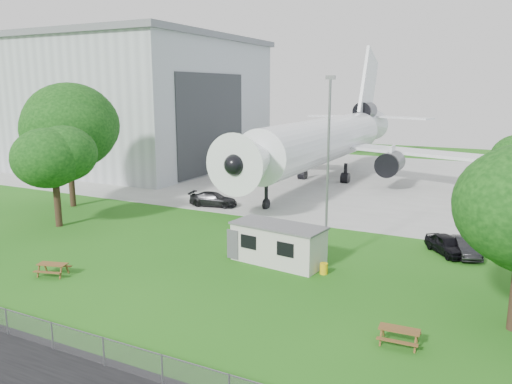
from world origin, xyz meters
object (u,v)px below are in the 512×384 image
at_px(site_cabin, 278,244).
at_px(picnic_west, 53,275).
at_px(picnic_east, 398,344).
at_px(hangar, 106,101).
at_px(airliner, 327,138).

height_order(site_cabin, picnic_west, site_cabin).
distance_m(picnic_west, picnic_east, 20.84).
bearing_deg(picnic_east, site_cabin, 138.36).
bearing_deg(hangar, airliner, -0.22).
height_order(hangar, picnic_west, hangar).
height_order(hangar, picnic_east, hangar).
distance_m(airliner, site_cabin, 31.70).
height_order(airliner, picnic_west, airliner).
xyz_separation_m(picnic_west, picnic_east, (20.81, 1.02, 0.00)).
xyz_separation_m(hangar, site_cabin, (43.24, -30.75, -8.09)).
xyz_separation_m(airliner, site_cabin, (7.27, -30.60, -3.96)).
bearing_deg(site_cabin, airliner, 103.36).
xyz_separation_m(site_cabin, picnic_east, (9.32, -7.37, -1.31)).
bearing_deg(hangar, site_cabin, -35.42).
relative_size(site_cabin, picnic_west, 3.83).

